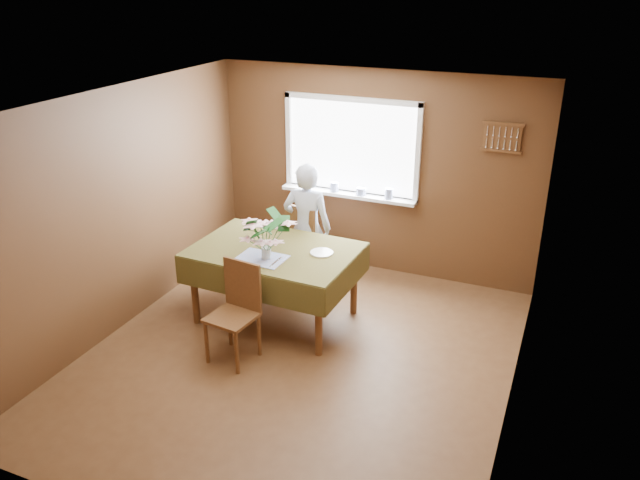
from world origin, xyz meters
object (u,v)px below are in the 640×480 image
at_px(dining_table, 274,258).
at_px(chair_far, 306,241).
at_px(flower_bouquet, 266,233).
at_px(seated_woman, 307,228).
at_px(chair_near, 237,307).

distance_m(dining_table, chair_far, 0.90).
bearing_deg(flower_bouquet, chair_far, 93.16).
xyz_separation_m(dining_table, seated_woman, (0.03, 0.79, 0.05)).
xyz_separation_m(chair_near, seated_woman, (0.04, 1.57, 0.24)).
bearing_deg(chair_far, chair_near, 106.68).
relative_size(chair_near, flower_bouquet, 1.98).
xyz_separation_m(dining_table, chair_far, (-0.03, 0.88, -0.17)).
xyz_separation_m(dining_table, flower_bouquet, (0.04, -0.25, 0.38)).
relative_size(chair_far, flower_bouquet, 2.06).
bearing_deg(chair_near, flower_bouquet, 91.90).
bearing_deg(chair_near, dining_table, 96.26).
bearing_deg(chair_far, flower_bouquet, 109.48).
bearing_deg(chair_near, seated_woman, 95.78).
relative_size(seated_woman, flower_bouquet, 3.12).
distance_m(chair_far, seated_woman, 0.25).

